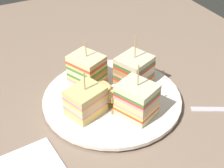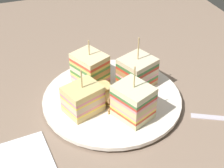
% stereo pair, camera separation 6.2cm
% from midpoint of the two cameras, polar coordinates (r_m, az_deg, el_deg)
% --- Properties ---
extents(ground_plane, '(1.12, 0.89, 0.02)m').
position_cam_midpoint_polar(ground_plane, '(0.65, -2.72, -3.82)').
color(ground_plane, '#88705E').
extents(plate, '(0.26, 0.26, 0.01)m').
position_cam_midpoint_polar(plate, '(0.64, -2.77, -2.65)').
color(plate, white).
rests_on(plate, ground_plane).
extents(sandwich_wedge_0, '(0.08, 0.07, 0.10)m').
position_cam_midpoint_polar(sandwich_wedge_0, '(0.58, 1.16, -2.85)').
color(sandwich_wedge_0, beige).
rests_on(sandwich_wedge_0, plate).
extents(sandwich_wedge_1, '(0.08, 0.08, 0.10)m').
position_cam_midpoint_polar(sandwich_wedge_1, '(0.66, 1.09, 2.28)').
color(sandwich_wedge_1, '#E0BA7B').
rests_on(sandwich_wedge_1, plate).
extents(sandwich_wedge_2, '(0.08, 0.07, 0.09)m').
position_cam_midpoint_polar(sandwich_wedge_2, '(0.65, -6.97, 2.21)').
color(sandwich_wedge_2, beige).
rests_on(sandwich_wedge_2, plate).
extents(sandwich_wedge_3, '(0.07, 0.08, 0.09)m').
position_cam_midpoint_polar(sandwich_wedge_3, '(0.59, -7.49, -3.04)').
color(sandwich_wedge_3, '#E0C67B').
rests_on(sandwich_wedge_3, plate).
extents(chip_pile, '(0.08, 0.08, 0.03)m').
position_cam_midpoint_polar(chip_pile, '(0.62, -3.45, -2.00)').
color(chip_pile, '#E8DB76').
rests_on(chip_pile, plate).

